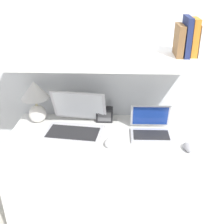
# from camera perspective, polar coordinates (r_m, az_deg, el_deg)

# --- Properties ---
(wall_back) EXTENTS (6.00, 0.05, 2.40)m
(wall_back) POSITION_cam_1_polar(r_m,az_deg,el_deg) (2.03, -1.39, 12.49)
(wall_back) COLOR silver
(wall_back) RESTS_ON ground_plane
(desk) EXTENTS (1.26, 0.59, 0.72)m
(desk) POSITION_cam_1_polar(r_m,az_deg,el_deg) (2.09, -1.73, -13.11)
(desk) COLOR white
(desk) RESTS_ON ground_plane
(back_riser) EXTENTS (1.26, 0.04, 1.22)m
(back_riser) POSITION_cam_1_polar(r_m,az_deg,el_deg) (2.21, -1.29, -2.82)
(back_riser) COLOR silver
(back_riser) RESTS_ON ground_plane
(shelf) EXTENTS (1.26, 0.53, 0.03)m
(shelf) POSITION_cam_1_polar(r_m,az_deg,el_deg) (1.74, -1.98, 11.12)
(shelf) COLOR white
(shelf) RESTS_ON back_riser
(table_lamp) EXTENTS (0.20, 0.20, 0.31)m
(table_lamp) POSITION_cam_1_polar(r_m,az_deg,el_deg) (2.03, -15.30, 2.99)
(table_lamp) COLOR white
(table_lamp) RESTS_ON desk
(laptop_large) EXTENTS (0.42, 0.37, 0.26)m
(laptop_large) POSITION_cam_1_polar(r_m,az_deg,el_deg) (1.93, -7.45, -2.31)
(laptop_large) COLOR silver
(laptop_large) RESTS_ON desk
(laptop_small) EXTENTS (0.27, 0.22, 0.19)m
(laptop_small) POSITION_cam_1_polar(r_m,az_deg,el_deg) (1.89, 7.89, -3.42)
(laptop_small) COLOR silver
(laptop_small) RESTS_ON desk
(computer_mouse) EXTENTS (0.07, 0.12, 0.04)m
(computer_mouse) POSITION_cam_1_polar(r_m,az_deg,el_deg) (1.77, -0.49, -6.18)
(computer_mouse) COLOR white
(computer_mouse) RESTS_ON desk
(second_mouse) EXTENTS (0.06, 0.10, 0.04)m
(second_mouse) POSITION_cam_1_polar(r_m,az_deg,el_deg) (1.79, 15.15, -6.93)
(second_mouse) COLOR #99999E
(second_mouse) RESTS_ON desk
(router_box) EXTENTS (0.12, 0.07, 0.10)m
(router_box) POSITION_cam_1_polar(r_m,az_deg,el_deg) (2.03, -1.41, -0.53)
(router_box) COLOR black
(router_box) RESTS_ON desk
(book_white) EXTENTS (0.04, 0.13, 0.18)m
(book_white) POSITION_cam_1_polar(r_m,az_deg,el_deg) (1.77, 17.61, 13.75)
(book_white) COLOR silver
(book_white) RESTS_ON shelf
(book_orange) EXTENTS (0.04, 0.13, 0.22)m
(book_orange) POSITION_cam_1_polar(r_m,az_deg,el_deg) (1.75, 16.28, 14.35)
(book_orange) COLOR orange
(book_orange) RESTS_ON shelf
(book_navy) EXTENTS (0.03, 0.17, 0.23)m
(book_navy) POSITION_cam_1_polar(r_m,az_deg,el_deg) (1.74, 14.90, 14.60)
(book_navy) COLOR navy
(book_navy) RESTS_ON shelf
(book_brown) EXTENTS (0.04, 0.17, 0.18)m
(book_brown) POSITION_cam_1_polar(r_m,az_deg,el_deg) (1.74, 13.46, 13.98)
(book_brown) COLOR brown
(book_brown) RESTS_ON shelf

